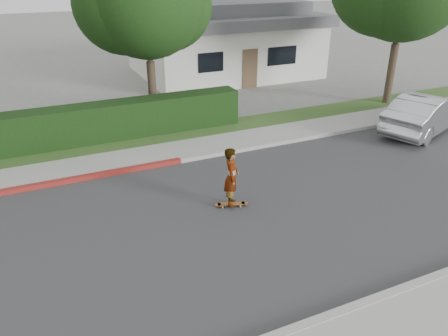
# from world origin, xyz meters

# --- Properties ---
(ground) EXTENTS (120.00, 120.00, 0.00)m
(ground) POSITION_xyz_m (0.00, 0.00, 0.00)
(ground) COLOR slate
(ground) RESTS_ON ground
(road) EXTENTS (60.00, 8.00, 0.01)m
(road) POSITION_xyz_m (0.00, 0.00, 0.01)
(road) COLOR #2D2D30
(road) RESTS_ON ground
(curb_far) EXTENTS (60.00, 0.20, 0.15)m
(curb_far) POSITION_xyz_m (0.00, 4.10, 0.07)
(curb_far) COLOR #9E9E99
(curb_far) RESTS_ON ground
(sidewalk_far) EXTENTS (60.00, 1.60, 0.12)m
(sidewalk_far) POSITION_xyz_m (0.00, 5.00, 0.06)
(sidewalk_far) COLOR gray
(sidewalk_far) RESTS_ON ground
(planting_strip) EXTENTS (60.00, 1.60, 0.10)m
(planting_strip) POSITION_xyz_m (0.00, 6.60, 0.05)
(planting_strip) COLOR #2D4C1E
(planting_strip) RESTS_ON ground
(hedge) EXTENTS (15.00, 1.00, 1.50)m
(hedge) POSITION_xyz_m (-3.00, 7.20, 0.75)
(hedge) COLOR black
(hedge) RESTS_ON ground
(tree_center) EXTENTS (5.66, 4.84, 7.44)m
(tree_center) POSITION_xyz_m (1.49, 9.19, 4.90)
(tree_center) COLOR #33261C
(tree_center) RESTS_ON ground
(house) EXTENTS (10.60, 8.60, 4.30)m
(house) POSITION_xyz_m (8.00, 16.00, 2.10)
(house) COLOR beige
(house) RESTS_ON ground
(skateboard) EXTENTS (0.97, 0.47, 0.09)m
(skateboard) POSITION_xyz_m (1.32, 0.64, 0.08)
(skateboard) COLOR #B87C32
(skateboard) RESTS_ON ground
(skateboarder) EXTENTS (0.64, 0.74, 1.70)m
(skateboarder) POSITION_xyz_m (1.32, 0.64, 0.95)
(skateboarder) COLOR white
(skateboarder) RESTS_ON skateboard
(car_silver) EXTENTS (5.05, 3.22, 1.57)m
(car_silver) POSITION_xyz_m (11.06, 2.91, 0.79)
(car_silver) COLOR silver
(car_silver) RESTS_ON ground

